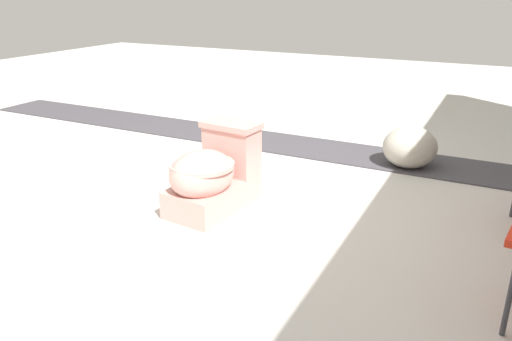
% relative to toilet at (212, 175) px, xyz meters
% --- Properties ---
extents(ground_plane, '(14.00, 14.00, 0.00)m').
position_rel_toilet_xyz_m(ground_plane, '(-0.18, 0.01, -0.22)').
color(ground_plane, beige).
extents(gravel_strip, '(0.56, 8.00, 0.01)m').
position_rel_toilet_xyz_m(gravel_strip, '(-1.42, 0.51, -0.21)').
color(gravel_strip, '#423F44').
rests_on(gravel_strip, ground).
extents(toilet, '(0.66, 0.43, 0.52)m').
position_rel_toilet_xyz_m(toilet, '(0.00, 0.00, 0.00)').
color(toilet, '#E09E93').
rests_on(toilet, ground).
extents(boulder_near, '(0.53, 0.54, 0.32)m').
position_rel_toilet_xyz_m(boulder_near, '(-1.32, 0.94, -0.06)').
color(boulder_near, '#ADA899').
rests_on(boulder_near, ground).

